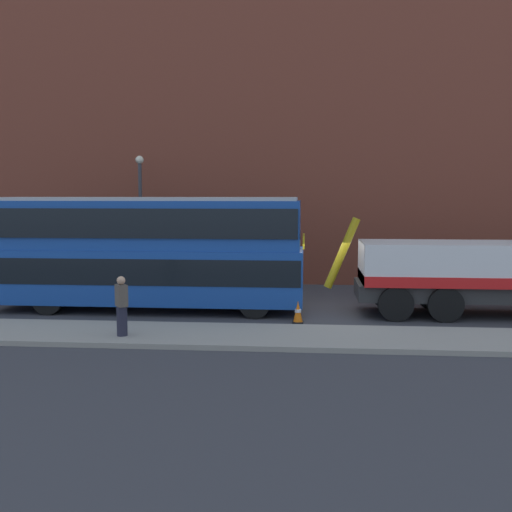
{
  "coord_description": "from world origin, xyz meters",
  "views": [
    {
      "loc": [
        -0.81,
        -21.02,
        4.18
      ],
      "look_at": [
        -2.58,
        -0.27,
        2.0
      ],
      "focal_mm": 41.86,
      "sensor_mm": 36.0,
      "label": 1
    }
  ],
  "objects_px": {
    "pedestrian_onlooker": "(122,307)",
    "street_lamp": "(141,210)",
    "traffic_cone_near_bus": "(298,312)",
    "double_decker_bus": "(149,249)",
    "recovery_tow_truck": "(505,265)"
  },
  "relations": [
    {
      "from": "pedestrian_onlooker",
      "to": "traffic_cone_near_bus",
      "type": "height_order",
      "value": "pedestrian_onlooker"
    },
    {
      "from": "pedestrian_onlooker",
      "to": "street_lamp",
      "type": "relative_size",
      "value": 0.29
    },
    {
      "from": "double_decker_bus",
      "to": "street_lamp",
      "type": "distance_m",
      "value": 5.44
    },
    {
      "from": "pedestrian_onlooker",
      "to": "traffic_cone_near_bus",
      "type": "distance_m",
      "value": 5.74
    },
    {
      "from": "traffic_cone_near_bus",
      "to": "street_lamp",
      "type": "distance_m",
      "value": 10.19
    },
    {
      "from": "double_decker_bus",
      "to": "street_lamp",
      "type": "xyz_separation_m",
      "value": [
        -1.69,
        5.03,
        1.24
      ]
    },
    {
      "from": "traffic_cone_near_bus",
      "to": "street_lamp",
      "type": "relative_size",
      "value": 0.12
    },
    {
      "from": "double_decker_bus",
      "to": "traffic_cone_near_bus",
      "type": "relative_size",
      "value": 15.35
    },
    {
      "from": "pedestrian_onlooker",
      "to": "traffic_cone_near_bus",
      "type": "xyz_separation_m",
      "value": [
        4.96,
        2.82,
        -0.64
      ]
    },
    {
      "from": "recovery_tow_truck",
      "to": "traffic_cone_near_bus",
      "type": "xyz_separation_m",
      "value": [
        -6.98,
        -1.64,
        -1.42
      ]
    },
    {
      "from": "street_lamp",
      "to": "traffic_cone_near_bus",
      "type": "bearing_deg",
      "value": -43.42
    },
    {
      "from": "recovery_tow_truck",
      "to": "traffic_cone_near_bus",
      "type": "distance_m",
      "value": 7.31
    },
    {
      "from": "traffic_cone_near_bus",
      "to": "recovery_tow_truck",
      "type": "bearing_deg",
      "value": 13.2
    },
    {
      "from": "double_decker_bus",
      "to": "traffic_cone_near_bus",
      "type": "height_order",
      "value": "double_decker_bus"
    },
    {
      "from": "recovery_tow_truck",
      "to": "traffic_cone_near_bus",
      "type": "height_order",
      "value": "recovery_tow_truck"
    }
  ]
}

